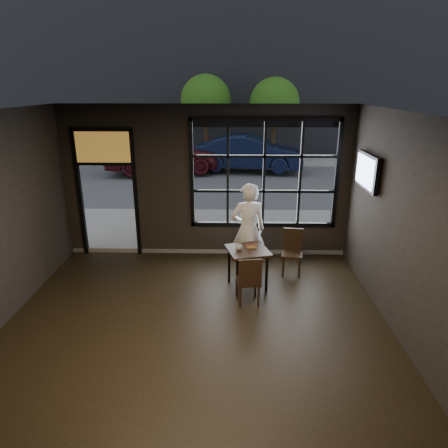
{
  "coord_description": "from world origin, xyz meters",
  "views": [
    {
      "loc": [
        0.55,
        -4.65,
        3.54
      ],
      "look_at": [
        0.4,
        2.2,
        1.15
      ],
      "focal_mm": 32.0,
      "sensor_mm": 36.0,
      "label": 1
    }
  ],
  "objects_px": {
    "man": "(248,230)",
    "navy_car": "(249,153)",
    "cafe_table": "(247,268)",
    "chair_near": "(248,279)"
  },
  "relations": [
    {
      "from": "cafe_table",
      "to": "chair_near",
      "type": "height_order",
      "value": "chair_near"
    },
    {
      "from": "cafe_table",
      "to": "navy_car",
      "type": "distance_m",
      "value": 10.35
    },
    {
      "from": "chair_near",
      "to": "man",
      "type": "height_order",
      "value": "man"
    },
    {
      "from": "navy_car",
      "to": "chair_near",
      "type": "bearing_deg",
      "value": -175.13
    },
    {
      "from": "cafe_table",
      "to": "chair_near",
      "type": "xyz_separation_m",
      "value": [
        -0.01,
        -0.56,
        0.06
      ]
    },
    {
      "from": "cafe_table",
      "to": "navy_car",
      "type": "xyz_separation_m",
      "value": [
        0.42,
        10.33,
        0.46
      ]
    },
    {
      "from": "chair_near",
      "to": "navy_car",
      "type": "relative_size",
      "value": 0.2
    },
    {
      "from": "man",
      "to": "navy_car",
      "type": "bearing_deg",
      "value": -102.94
    },
    {
      "from": "cafe_table",
      "to": "navy_car",
      "type": "height_order",
      "value": "navy_car"
    },
    {
      "from": "cafe_table",
      "to": "man",
      "type": "bearing_deg",
      "value": 72.61
    }
  ]
}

